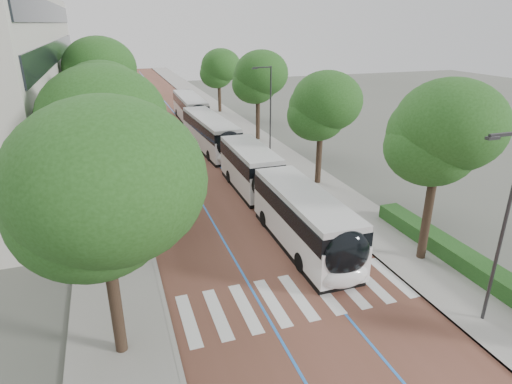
% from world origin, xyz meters
% --- Properties ---
extents(ground, '(160.00, 160.00, 0.00)m').
position_xyz_m(ground, '(0.00, 0.00, 0.00)').
color(ground, '#51544C').
rests_on(ground, ground).
extents(road, '(11.00, 140.00, 0.02)m').
position_xyz_m(road, '(0.00, 40.00, 0.01)').
color(road, brown).
rests_on(road, ground).
extents(sidewalk_left, '(4.00, 140.00, 0.12)m').
position_xyz_m(sidewalk_left, '(-7.50, 40.00, 0.06)').
color(sidewalk_left, gray).
rests_on(sidewalk_left, ground).
extents(sidewalk_right, '(4.00, 140.00, 0.12)m').
position_xyz_m(sidewalk_right, '(7.50, 40.00, 0.06)').
color(sidewalk_right, gray).
rests_on(sidewalk_right, ground).
extents(kerb_left, '(0.20, 140.00, 0.14)m').
position_xyz_m(kerb_left, '(-5.60, 40.00, 0.06)').
color(kerb_left, gray).
rests_on(kerb_left, ground).
extents(kerb_right, '(0.20, 140.00, 0.14)m').
position_xyz_m(kerb_right, '(5.60, 40.00, 0.06)').
color(kerb_right, gray).
rests_on(kerb_right, ground).
extents(zebra_crossing, '(10.55, 3.60, 0.01)m').
position_xyz_m(zebra_crossing, '(0.20, 1.00, 0.03)').
color(zebra_crossing, silver).
rests_on(zebra_crossing, ground).
extents(lane_line_left, '(0.12, 126.00, 0.01)m').
position_xyz_m(lane_line_left, '(-1.60, 40.00, 0.02)').
color(lane_line_left, blue).
rests_on(lane_line_left, road).
extents(lane_line_right, '(0.12, 126.00, 0.01)m').
position_xyz_m(lane_line_right, '(1.60, 40.00, 0.02)').
color(lane_line_right, blue).
rests_on(lane_line_right, road).
extents(hedge, '(1.20, 14.00, 0.80)m').
position_xyz_m(hedge, '(9.10, 0.00, 0.52)').
color(hedge, '#183E15').
rests_on(hedge, sidewalk_right).
extents(streetlight_near, '(1.82, 0.20, 8.00)m').
position_xyz_m(streetlight_near, '(6.62, -3.00, 4.82)').
color(streetlight_near, '#302F32').
rests_on(streetlight_near, sidewalk_right).
extents(streetlight_far, '(1.82, 0.20, 8.00)m').
position_xyz_m(streetlight_far, '(6.62, 22.00, 4.82)').
color(streetlight_far, '#302F32').
rests_on(streetlight_far, sidewalk_right).
extents(lamp_post_left, '(0.14, 0.14, 8.00)m').
position_xyz_m(lamp_post_left, '(-6.10, 8.00, 4.12)').
color(lamp_post_left, '#302F32').
rests_on(lamp_post_left, sidewalk_left).
extents(trees_left, '(6.39, 61.28, 9.98)m').
position_xyz_m(trees_left, '(-7.50, 24.24, 6.42)').
color(trees_left, black).
rests_on(trees_left, ground).
extents(trees_right, '(5.41, 47.19, 8.74)m').
position_xyz_m(trees_right, '(7.70, 22.66, 6.04)').
color(trees_right, black).
rests_on(trees_right, ground).
extents(lead_bus, '(2.66, 18.42, 3.20)m').
position_xyz_m(lead_bus, '(2.41, 9.08, 1.63)').
color(lead_bus, black).
rests_on(lead_bus, ground).
extents(bus_queued_0, '(3.10, 12.50, 3.20)m').
position_xyz_m(bus_queued_0, '(2.12, 25.60, 1.62)').
color(bus_queued_0, white).
rests_on(bus_queued_0, ground).
extents(bus_queued_1, '(2.76, 12.44, 3.20)m').
position_xyz_m(bus_queued_1, '(2.68, 38.79, 1.62)').
color(bus_queued_1, white).
rests_on(bus_queued_1, ground).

